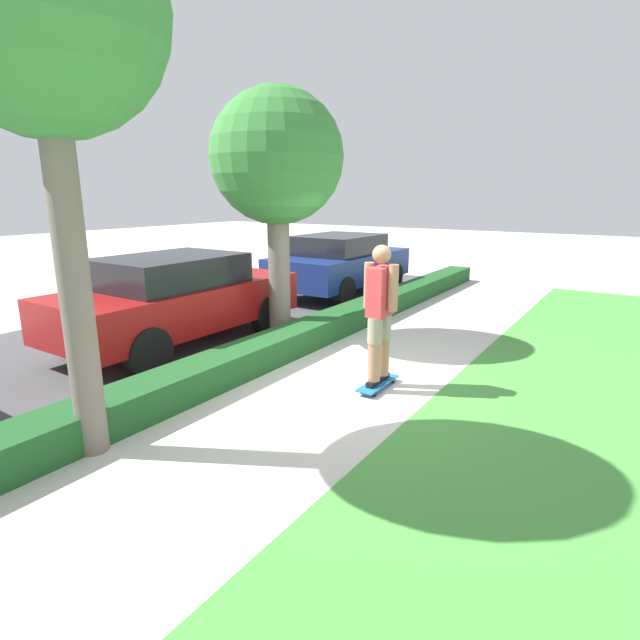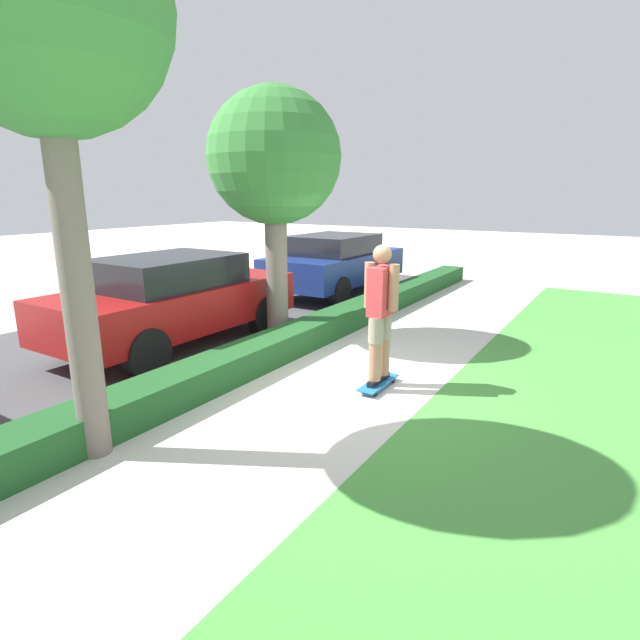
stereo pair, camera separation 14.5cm
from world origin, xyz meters
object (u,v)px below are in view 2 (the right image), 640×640
object	(u,v)px
skater_person	(381,311)
parked_car_rear	(335,263)
parked_car_middle	(174,298)
skateboard	(378,383)
tree_mid	(274,160)
tree_near	(44,14)

from	to	relation	value
skater_person	parked_car_rear	xyz separation A→B (m)	(5.24, 3.75, -0.25)
parked_car_middle	parked_car_rear	bearing A→B (deg)	0.37
skateboard	parked_car_rear	xyz separation A→B (m)	(5.24, 3.75, 0.74)
skater_person	tree_mid	size ratio (longest dim) A/B	0.43
tree_near	parked_car_rear	world-z (taller)	tree_near
skateboard	parked_car_rear	distance (m)	6.48
parked_car_middle	parked_car_rear	xyz separation A→B (m)	(5.31, 0.01, -0.01)
skateboard	tree_mid	xyz separation A→B (m)	(1.08, 2.47, 2.95)
skater_person	tree_mid	distance (m)	3.34
skater_person	tree_mid	xyz separation A→B (m)	(1.08, 2.47, 1.97)
skateboard	parked_car_rear	size ratio (longest dim) A/B	0.19
skater_person	parked_car_middle	bearing A→B (deg)	91.10
parked_car_middle	skater_person	bearing A→B (deg)	-88.62
tree_near	parked_car_middle	world-z (taller)	tree_near
skateboard	tree_near	bearing A→B (deg)	151.71
skater_person	tree_mid	world-z (taller)	tree_mid
parked_car_middle	tree_near	bearing A→B (deg)	-144.30
skateboard	parked_car_rear	world-z (taller)	parked_car_rear
skater_person	parked_car_rear	size ratio (longest dim) A/B	0.43
skateboard	tree_near	world-z (taller)	tree_near
parked_car_middle	skateboard	bearing A→B (deg)	-88.62
skater_person	tree_near	xyz separation A→B (m)	(-3.04, 1.63, 2.86)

